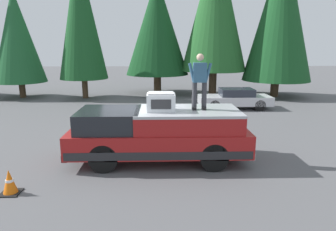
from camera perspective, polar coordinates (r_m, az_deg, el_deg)
The scene contains 11 objects.
ground_plane at distance 10.31m, azimuth -5.38°, elevation -7.39°, with size 90.00×90.00×0.00m, color #565659.
pickup_truck at distance 9.55m, azimuth -1.67°, elevation -3.47°, with size 2.01×5.54×1.65m.
compressor_unit at distance 9.14m, azimuth -1.32°, elevation 2.57°, with size 0.65×0.84×0.56m.
person_on_truck_bed at distance 9.31m, azimuth 5.93°, elevation 6.58°, with size 0.29×0.72×1.69m.
parked_car_silver at distance 18.09m, azimuth 12.39°, elevation 3.11°, with size 1.64×4.10×1.16m.
traffic_cone at distance 8.60m, azimuth -27.47°, elevation -11.05°, with size 0.47×0.47×0.62m.
conifer_far_left at distance 23.19m, azimuth 20.27°, elevation 17.80°, with size 4.69×4.69×10.56m.
conifer_left at distance 23.01m, azimuth 8.80°, elevation 19.83°, with size 4.68×4.68×11.04m.
conifer_center_left at distance 23.27m, azimuth -2.07°, elevation 16.25°, with size 4.65×4.65×8.43m.
conifer_center_right at distance 21.89m, azimuth -16.01°, elevation 17.62°, with size 3.24×3.24×9.75m.
conifer_right at distance 23.62m, azimuth -26.42°, elevation 13.13°, with size 3.47×3.47×7.32m.
Camera 1 is at (-9.65, -0.68, 3.57)m, focal length 32.64 mm.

